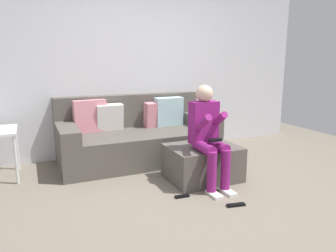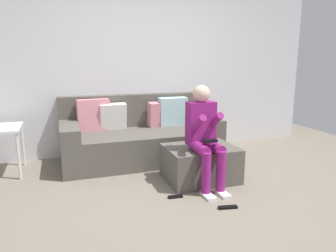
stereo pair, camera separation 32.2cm
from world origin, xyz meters
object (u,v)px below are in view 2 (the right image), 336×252
at_px(person_seated, 204,132).
at_px(side_table, 1,134).
at_px(ottoman, 200,163).
at_px(remote_near_ottoman, 228,207).
at_px(remote_by_storage_bin, 175,197).
at_px(couch_sectional, 140,136).

relative_size(person_seated, side_table, 1.89).
relative_size(ottoman, remote_near_ottoman, 4.33).
bearing_deg(remote_by_storage_bin, person_seated, 29.59).
bearing_deg(remote_near_ottoman, ottoman, 95.56).
distance_m(couch_sectional, ottoman, 1.15).
xyz_separation_m(person_seated, remote_by_storage_bin, (-0.41, -0.20, -0.61)).
bearing_deg(person_seated, remote_near_ottoman, -91.56).
bearing_deg(side_table, ottoman, -23.80).
relative_size(person_seated, remote_by_storage_bin, 7.37).
height_order(remote_near_ottoman, remote_by_storage_bin, same).
height_order(ottoman, remote_near_ottoman, ottoman).
height_order(side_table, remote_near_ottoman, side_table).
relative_size(ottoman, person_seated, 0.72).
xyz_separation_m(side_table, remote_by_storage_bin, (1.78, -1.37, -0.50)).
distance_m(couch_sectional, side_table, 1.77).
relative_size(ottoman, remote_by_storage_bin, 5.28).
height_order(ottoman, side_table, side_table).
bearing_deg(couch_sectional, ottoman, -65.00).
bearing_deg(person_seated, remote_by_storage_bin, -154.24).
height_order(ottoman, person_seated, person_seated).
xyz_separation_m(couch_sectional, remote_near_ottoman, (0.42, -1.81, -0.32)).
xyz_separation_m(person_seated, side_table, (-2.20, 1.17, -0.12)).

